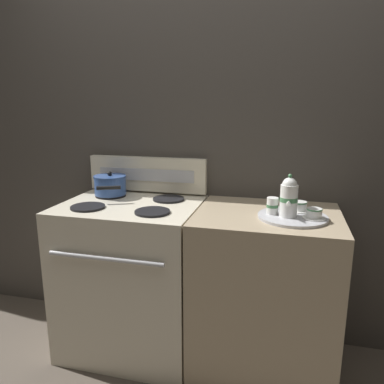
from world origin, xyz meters
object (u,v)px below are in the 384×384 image
(serving_tray, at_px, (293,217))
(teacup_left, at_px, (314,214))
(stove, at_px, (133,276))
(teacup_right, at_px, (300,206))
(teapot, at_px, (289,197))
(creamer_jug, at_px, (272,206))
(saucepan, at_px, (110,185))

(serving_tray, xyz_separation_m, teacup_left, (0.10, -0.03, 0.03))
(stove, height_order, serving_tray, serving_tray)
(teacup_left, distance_m, teacup_right, 0.13)
(serving_tray, distance_m, teapot, 0.11)
(teacup_left, bearing_deg, teapot, 177.98)
(teacup_right, bearing_deg, serving_tray, -111.10)
(teapot, xyz_separation_m, teacup_left, (0.12, -0.00, -0.07))
(teacup_left, bearing_deg, teacup_right, 119.85)
(creamer_jug, bearing_deg, teacup_left, -9.32)
(teapot, relative_size, creamer_jug, 2.54)
(teapot, distance_m, teacup_right, 0.14)
(teapot, bearing_deg, stove, 175.06)
(creamer_jug, bearing_deg, teapot, -20.32)
(saucepan, xyz_separation_m, teapot, (1.06, -0.21, 0.04))
(teapot, bearing_deg, saucepan, 168.67)
(saucepan, bearing_deg, teacup_right, -5.20)
(teapot, relative_size, teacup_right, 1.92)
(serving_tray, distance_m, teacup_left, 0.11)
(saucepan, xyz_separation_m, teacup_right, (1.11, -0.10, -0.03))
(teapot, bearing_deg, creamer_jug, 159.68)
(saucepan, bearing_deg, creamer_jug, -10.59)
(stove, height_order, teacup_left, teacup_left)
(stove, relative_size, creamer_jug, 10.88)
(saucepan, relative_size, teacup_right, 2.55)
(saucepan, bearing_deg, serving_tray, -9.88)
(serving_tray, relative_size, teacup_right, 3.09)
(stove, height_order, teacup_right, teacup_right)
(serving_tray, distance_m, creamer_jug, 0.11)
(stove, bearing_deg, serving_tray, -3.31)
(saucepan, relative_size, serving_tray, 0.83)
(saucepan, height_order, creamer_jug, saucepan)
(stove, height_order, creamer_jug, creamer_jug)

